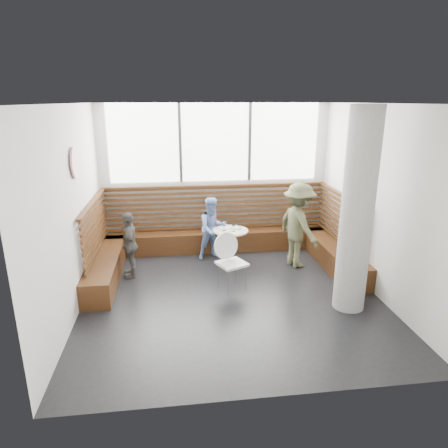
{
  "coord_description": "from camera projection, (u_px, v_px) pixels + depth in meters",
  "views": [
    {
      "loc": [
        -0.92,
        -6.17,
        3.25
      ],
      "look_at": [
        0.0,
        1.0,
        1.0
      ],
      "focal_mm": 32.0,
      "sensor_mm": 36.0,
      "label": 1
    }
  ],
  "objects": [
    {
      "name": "plate_far",
      "position": [
        235.0,
        228.0,
        8.2
      ],
      "size": [
        0.2,
        0.2,
        0.01
      ],
      "primitive_type": "cylinder",
      "color": "white",
      "rests_on": "cafe_table"
    },
    {
      "name": "plate_near",
      "position": [
        225.0,
        228.0,
        8.17
      ],
      "size": [
        0.22,
        0.22,
        0.02
      ],
      "primitive_type": "cylinder",
      "color": "white",
      "rests_on": "cafe_table"
    },
    {
      "name": "glass_right",
      "position": [
        239.0,
        227.0,
        8.08
      ],
      "size": [
        0.06,
        0.06,
        0.1
      ],
      "primitive_type": "cylinder",
      "color": "white",
      "rests_on": "cafe_table"
    },
    {
      "name": "glass_left",
      "position": [
        224.0,
        228.0,
        8.03
      ],
      "size": [
        0.07,
        0.07,
        0.1
      ],
      "primitive_type": "cylinder",
      "color": "white",
      "rests_on": "cafe_table"
    },
    {
      "name": "concrete_column",
      "position": [
        357.0,
        213.0,
        6.1
      ],
      "size": [
        0.5,
        0.5,
        3.2
      ],
      "primitive_type": "cylinder",
      "color": "gray",
      "rests_on": "ground"
    },
    {
      "name": "menu_card",
      "position": [
        236.0,
        233.0,
        7.91
      ],
      "size": [
        0.24,
        0.21,
        0.0
      ],
      "primitive_type": "cube",
      "rotation": [
        0.0,
        0.0,
        0.37
      ],
      "color": "#A5C64C",
      "rests_on": "cafe_table"
    },
    {
      "name": "child_back",
      "position": [
        213.0,
        228.0,
        8.4
      ],
      "size": [
        0.76,
        0.67,
        1.33
      ],
      "primitive_type": "imported",
      "rotation": [
        0.0,
        0.0,
        0.29
      ],
      "color": "#7B98D6",
      "rests_on": "ground"
    },
    {
      "name": "child_left",
      "position": [
        130.0,
        245.0,
        7.54
      ],
      "size": [
        0.34,
        0.76,
        1.27
      ],
      "primitive_type": "imported",
      "rotation": [
        0.0,
        0.0,
        -1.52
      ],
      "color": "#4E4B47",
      "rests_on": "ground"
    },
    {
      "name": "cafe_table",
      "position": [
        231.0,
        240.0,
        8.13
      ],
      "size": [
        0.71,
        0.71,
        0.73
      ],
      "color": "silver",
      "rests_on": "ground"
    },
    {
      "name": "booth",
      "position": [
        219.0,
        240.0,
        8.48
      ],
      "size": [
        5.0,
        2.5,
        1.44
      ],
      "color": "#39200E",
      "rests_on": "ground"
    },
    {
      "name": "adult_man",
      "position": [
        299.0,
        225.0,
        7.96
      ],
      "size": [
        0.96,
        1.25,
        1.72
      ],
      "primitive_type": "imported",
      "rotation": [
        0.0,
        0.0,
        1.9
      ],
      "color": "#535639",
      "rests_on": "ground"
    },
    {
      "name": "wall_art",
      "position": [
        75.0,
        163.0,
        6.31
      ],
      "size": [
        0.03,
        0.5,
        0.5
      ],
      "primitive_type": "cylinder",
      "rotation": [
        0.0,
        1.57,
        0.0
      ],
      "color": "white",
      "rests_on": "room"
    },
    {
      "name": "glass_mid",
      "position": [
        233.0,
        228.0,
        7.98
      ],
      "size": [
        0.08,
        0.08,
        0.12
      ],
      "primitive_type": "cylinder",
      "color": "white",
      "rests_on": "cafe_table"
    },
    {
      "name": "room",
      "position": [
        232.0,
        207.0,
        6.45
      ],
      "size": [
        5.0,
        5.0,
        3.2
      ],
      "color": "silver",
      "rests_on": "ground"
    },
    {
      "name": "cafe_chair",
      "position": [
        231.0,
        257.0,
        7.06
      ],
      "size": [
        0.48,
        0.47,
        1.01
      ],
      "rotation": [
        0.0,
        0.0,
        0.43
      ],
      "color": "white",
      "rests_on": "ground"
    }
  ]
}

